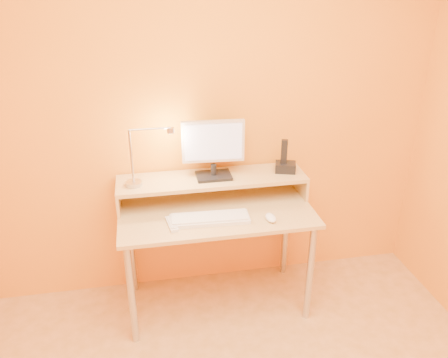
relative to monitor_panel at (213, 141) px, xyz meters
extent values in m
cube|color=orange|center=(-0.01, 0.16, 0.13)|extent=(3.00, 0.04, 2.50)
cylinder|color=#B5B5BF|center=(-0.56, -0.41, -0.77)|extent=(0.04, 0.04, 0.69)
cylinder|color=#B5B5BF|center=(0.54, -0.41, -0.77)|extent=(0.04, 0.04, 0.69)
cylinder|color=#B5B5BF|center=(-0.56, 0.09, -0.77)|extent=(0.04, 0.04, 0.69)
cylinder|color=#B5B5BF|center=(0.54, 0.09, -0.77)|extent=(0.04, 0.04, 0.69)
cube|color=tan|center=(-0.01, -0.16, -0.41)|extent=(1.20, 0.60, 0.02)
cube|color=tan|center=(-0.60, -0.01, -0.33)|extent=(0.02, 0.30, 0.14)
cube|color=tan|center=(0.58, -0.01, -0.33)|extent=(0.02, 0.30, 0.14)
cube|color=tan|center=(-0.01, -0.01, -0.25)|extent=(1.20, 0.30, 0.02)
cube|color=black|center=(0.00, -0.01, -0.23)|extent=(0.22, 0.16, 0.02)
cylinder|color=black|center=(0.00, -0.01, -0.19)|extent=(0.04, 0.04, 0.07)
cube|color=silver|center=(0.00, 0.00, 0.00)|extent=(0.39, 0.06, 0.26)
cube|color=black|center=(0.00, 0.02, 0.00)|extent=(0.35, 0.03, 0.22)
cube|color=silver|center=(0.00, -0.02, 0.00)|extent=(0.35, 0.03, 0.23)
cylinder|color=#B5B5BF|center=(-0.50, -0.04, -0.23)|extent=(0.10, 0.10, 0.02)
cylinder|color=#B5B5BF|center=(-0.50, -0.04, -0.05)|extent=(0.01, 0.01, 0.33)
cylinder|color=#B5B5BF|center=(-0.38, -0.04, 0.12)|extent=(0.24, 0.01, 0.01)
cylinder|color=#B5B5BF|center=(-0.26, -0.04, 0.10)|extent=(0.04, 0.04, 0.03)
cylinder|color=#FFEAC6|center=(-0.26, -0.04, 0.09)|extent=(0.03, 0.03, 0.00)
cube|color=black|center=(0.47, -0.01, -0.21)|extent=(0.15, 0.13, 0.06)
cube|color=black|center=(0.46, -0.01, -0.10)|extent=(0.05, 0.04, 0.16)
cube|color=blue|center=(0.52, -0.06, -0.21)|extent=(0.01, 0.00, 0.04)
cube|color=silver|center=(-0.07, -0.28, -0.39)|extent=(0.48, 0.17, 0.02)
ellipsoid|color=white|center=(0.29, -0.34, -0.38)|extent=(0.06, 0.11, 0.04)
cube|color=silver|center=(-0.30, -0.29, -0.39)|extent=(0.07, 0.17, 0.02)
camera|label=1|loc=(-0.42, -2.58, 0.97)|focal=36.29mm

